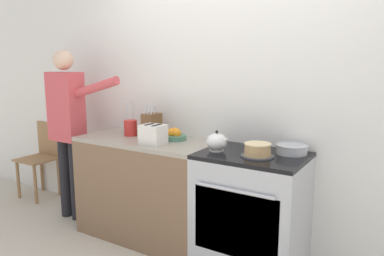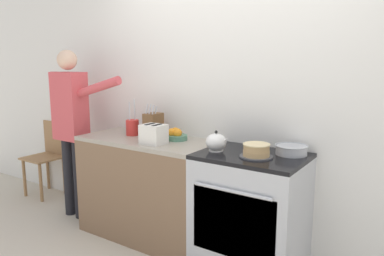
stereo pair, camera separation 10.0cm
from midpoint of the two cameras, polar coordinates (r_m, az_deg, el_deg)
wall_back at (r=3.16m, az=7.51°, el=4.78°), size 8.00×0.04×2.60m
counter_cabinet at (r=3.46m, az=-5.84°, el=-9.02°), size 1.25×0.59×0.91m
stove_range at (r=2.96m, az=9.84°, el=-12.58°), size 0.78×0.62×0.91m
layer_cake at (r=2.73m, az=10.81°, el=-3.44°), size 0.24×0.24×0.10m
tea_kettle at (r=2.87m, az=4.71°, el=-2.20°), size 0.20×0.16×0.16m
mixing_bowl at (r=2.86m, az=15.88°, el=-3.21°), size 0.24×0.24×0.07m
knife_block at (r=3.41m, az=-5.08°, el=0.52°), size 0.12×0.17×0.30m
utensil_crock at (r=3.50m, az=-8.26°, el=0.14°), size 0.12×0.12×0.34m
fruit_bowl at (r=3.26m, az=-1.62°, el=-1.08°), size 0.19×0.19×0.11m
toaster at (r=3.11m, az=-4.96°, el=-0.95°), size 0.21×0.17×0.17m
person_baker at (r=3.91m, az=-17.25°, el=1.30°), size 0.95×0.20×1.70m
dining_chair at (r=4.81m, az=-20.38°, el=-3.53°), size 0.40×0.40×0.87m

